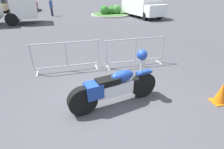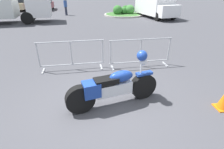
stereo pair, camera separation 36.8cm
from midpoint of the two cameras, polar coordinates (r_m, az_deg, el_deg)
name	(u,v)px [view 2 (the right image)]	position (r m, az deg, el deg)	size (l,w,h in m)	color
ground_plane	(104,103)	(4.61, -0.45, -9.40)	(120.00, 120.00, 0.00)	#424247
motorcycle	(114,87)	(4.32, 3.00, -3.99)	(2.36, 0.83, 1.36)	black
crowd_barrier_near	(71,55)	(6.34, -11.50, 6.21)	(2.33, 0.60, 1.07)	#9EA0A5
crowd_barrier_far	(140,53)	(6.58, 10.88, 7.02)	(2.33, 0.60, 1.07)	#9EA0A5
delivery_van	(155,4)	(18.67, 14.52, 21.37)	(3.06, 5.32, 2.31)	white
parked_car_tan	(20,4)	(26.76, -27.48, 19.72)	(2.06, 4.50, 1.49)	tan
parked_car_maroon	(46,4)	(25.97, -20.47, 20.65)	(1.86, 4.05, 1.34)	maroon
pedestrian	(66,6)	(20.21, -14.40, 20.81)	(0.48, 0.48, 1.69)	#262838
planter_island	(124,12)	(19.81, 4.44, 19.64)	(4.05, 4.05, 1.05)	#ADA89E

